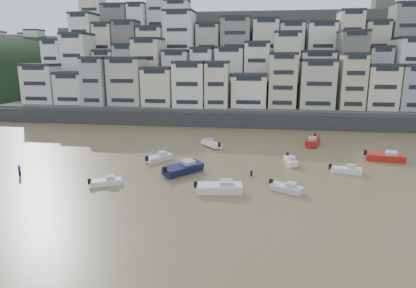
% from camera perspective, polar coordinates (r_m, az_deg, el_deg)
% --- Properties ---
extents(ground, '(400.00, 400.00, 0.00)m').
position_cam_1_polar(ground, '(32.08, -21.79, -19.19)').
color(ground, olive).
rests_on(ground, ground).
extents(sea_strip, '(340.00, 340.00, 0.00)m').
position_cam_1_polar(sea_strip, '(209.94, -28.46, 7.23)').
color(sea_strip, '#495768').
rests_on(sea_strip, ground).
extents(harbor_wall, '(140.00, 3.00, 3.50)m').
position_cam_1_polar(harbor_wall, '(89.44, 5.14, 3.68)').
color(harbor_wall, '#38383A').
rests_on(harbor_wall, ground).
extents(hillside, '(141.04, 66.00, 50.00)m').
position_cam_1_polar(hillside, '(127.94, 8.45, 11.58)').
color(hillside, '#4C4C47').
rests_on(hillside, ground).
extents(headland, '(216.00, 135.00, 53.33)m').
position_cam_1_polar(headland, '(193.12, -26.61, 7.03)').
color(headland, black).
rests_on(headland, ground).
extents(boat_a, '(6.50, 3.06, 1.70)m').
position_cam_1_polar(boat_a, '(46.66, 1.75, -6.56)').
color(boat_a, white).
rests_on(boat_a, ground).
extents(boat_b, '(4.71, 3.45, 1.24)m').
position_cam_1_polar(boat_b, '(48.12, 11.98, -6.52)').
color(boat_b, silver).
rests_on(boat_b, ground).
extents(boat_c, '(6.15, 6.91, 1.91)m').
position_cam_1_polar(boat_c, '(54.25, -3.84, -3.58)').
color(boat_c, '#13173D').
rests_on(boat_c, ground).
extents(boat_d, '(4.87, 2.11, 1.29)m').
position_cam_1_polar(boat_d, '(58.06, 20.48, -3.60)').
color(boat_d, white).
rests_on(boat_d, ground).
extents(boat_e, '(2.36, 5.07, 1.33)m').
position_cam_1_polar(boat_e, '(60.27, 12.60, -2.43)').
color(boat_e, silver).
rests_on(boat_e, ground).
extents(boat_f, '(4.35, 5.24, 1.42)m').
position_cam_1_polar(boat_f, '(61.02, -7.57, -1.98)').
color(boat_f, silver).
rests_on(boat_f, ground).
extents(boat_g, '(6.75, 3.15, 1.77)m').
position_cam_1_polar(boat_g, '(67.15, 25.62, -1.63)').
color(boat_g, '#B11F15').
rests_on(boat_g, ground).
extents(boat_h, '(4.91, 5.35, 1.50)m').
position_cam_1_polar(boat_h, '(69.87, 0.57, 0.15)').
color(boat_h, white).
rests_on(boat_h, ground).
extents(boat_i, '(3.81, 6.99, 1.82)m').
position_cam_1_polar(boat_i, '(74.37, 15.84, 0.57)').
color(boat_i, '#A51714').
rests_on(boat_i, ground).
extents(boat_j, '(4.59, 3.24, 1.20)m').
position_cam_1_polar(boat_j, '(51.29, -15.44, -5.48)').
color(boat_j, white).
rests_on(boat_j, ground).
extents(person_blue, '(0.44, 0.44, 1.74)m').
position_cam_1_polar(person_blue, '(59.51, -27.02, -3.61)').
color(person_blue, '#1943BB').
rests_on(person_blue, ground).
extents(person_pink, '(0.44, 0.44, 1.74)m').
position_cam_1_polar(person_pink, '(53.48, 6.71, -3.99)').
color(person_pink, tan).
rests_on(person_pink, ground).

